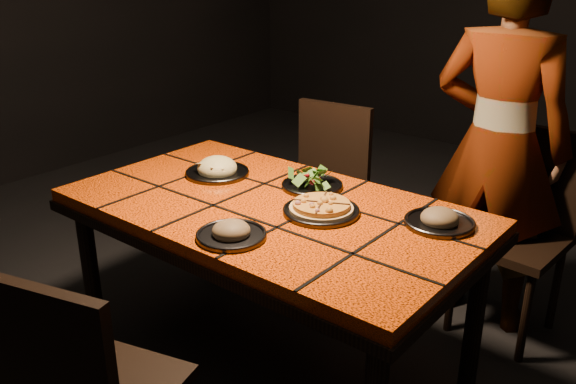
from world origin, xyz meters
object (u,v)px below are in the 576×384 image
Objects in this scene: plate_pasta at (217,169)px; chair_far_right at (522,218)px; chair_far_left at (324,182)px; diner at (499,146)px; dining_table at (270,222)px; plate_pizza at (321,209)px.

chair_far_right is at bearing 39.09° from plate_pasta.
chair_far_right is (0.98, 0.17, 0.01)m from chair_far_left.
plate_pasta is at bearing -137.35° from chair_far_right.
diner is at bearing 4.73° from chair_far_left.
chair_far_left is 0.54× the size of diner.
dining_table is at bearing -120.88° from chair_far_right.
chair_far_right is at bearing 4.13° from chair_far_left.
chair_far_right is 2.94× the size of plate_pizza.
diner is at bearing 70.67° from plate_pizza.
chair_far_right is at bearing -176.41° from diner.
plate_pasta is at bearing 164.84° from dining_table.
chair_far_right reaches higher than plate_pizza.
diner reaches higher than chair_far_right.
dining_table is 1.72× the size of chair_far_right.
chair_far_left is at bearing 111.66° from dining_table.
plate_pasta is at bearing 40.08° from diner.
plate_pizza is 0.60m from plate_pasta.
plate_pasta reaches higher than dining_table.
chair_far_right reaches higher than dining_table.
dining_table is 1.10m from diner.
chair_far_left is 0.99m from chair_far_right.
chair_far_right reaches higher than plate_pasta.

